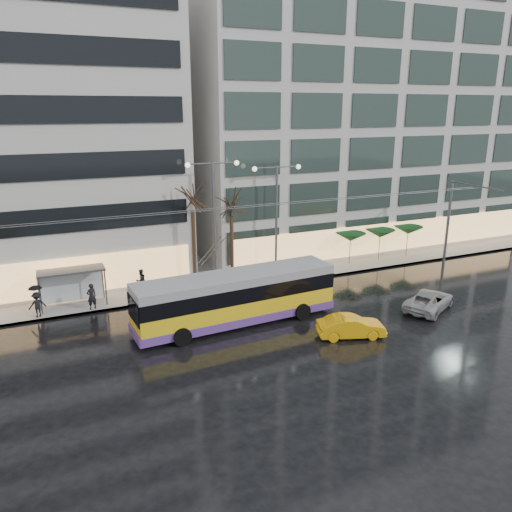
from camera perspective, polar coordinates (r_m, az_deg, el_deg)
ground at (r=27.57m, az=-1.07°, el=-10.99°), size 140.00×140.00×0.00m
sidewalk at (r=40.34m, az=-6.15°, el=-1.84°), size 80.00×10.00×0.15m
kerb at (r=35.92m, az=-3.72°, el=-4.13°), size 80.00×0.10×0.15m
building_right at (r=50.33m, az=11.00°, el=16.18°), size 32.00×14.00×25.00m
trolleybus at (r=30.44m, az=-2.27°, el=-4.98°), size 12.69×5.11×5.83m
catenary at (r=33.32m, az=-4.81°, el=1.74°), size 42.24×5.12×7.00m
bus_shelter at (r=34.97m, az=-20.94°, el=-2.54°), size 4.20×1.60×2.51m
street_lamp_near at (r=35.90m, az=-4.86°, el=5.66°), size 3.96×0.36×9.03m
street_lamp_far at (r=37.83m, az=2.35°, el=5.84°), size 3.96×0.36×8.53m
tree_a at (r=35.44m, az=-7.32°, el=7.24°), size 3.20×3.20×8.40m
tree_b at (r=36.69m, az=-2.86°, el=6.58°), size 3.20×3.20×7.70m
parasol_a at (r=42.19m, az=10.76°, el=2.14°), size 2.50×2.50×2.65m
parasol_b at (r=43.92m, az=14.00°, el=2.51°), size 2.50×2.50×2.65m
parasol_c at (r=45.79m, az=16.99°, el=2.84°), size 2.50×2.50×2.65m
taxi_b at (r=29.57m, az=10.80°, el=-7.92°), size 4.14×2.46×1.29m
sedan_silver at (r=34.70m, az=19.16°, el=-4.84°), size 5.03×4.01×1.27m
pedestrian_a at (r=33.95m, az=-18.36°, el=-3.52°), size 1.21×1.22×2.19m
pedestrian_b at (r=36.46m, az=-13.01°, el=-2.72°), size 0.98×0.89×1.65m
pedestrian_c at (r=34.04m, az=-23.79°, el=-4.64°), size 1.16×0.97×2.11m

